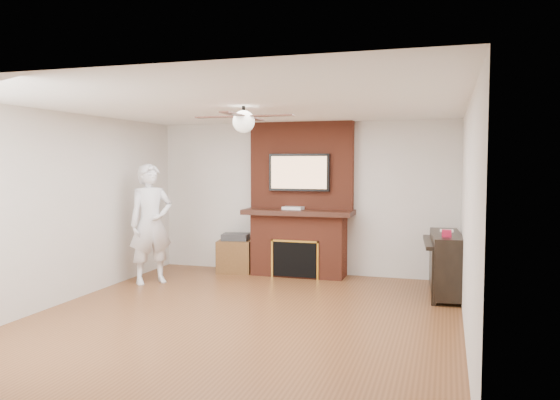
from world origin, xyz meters
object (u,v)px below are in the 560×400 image
(person, at_px, (151,224))
(piano, at_px, (445,262))
(fireplace, at_px, (300,214))
(side_table, at_px, (236,254))

(person, relative_size, piano, 1.35)
(fireplace, relative_size, piano, 1.85)
(side_table, bearing_deg, piano, -21.10)
(side_table, xyz_separation_m, piano, (3.39, -0.68, 0.17))
(person, bearing_deg, piano, -41.10)
(side_table, height_order, piano, piano)
(person, bearing_deg, fireplace, -15.78)
(piano, bearing_deg, fireplace, 157.72)
(fireplace, distance_m, piano, 2.47)
(piano, bearing_deg, side_table, 164.45)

